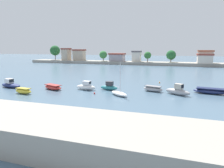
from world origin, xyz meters
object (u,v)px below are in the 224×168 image
at_px(moored_boat_7, 178,91).
at_px(moored_boat_8, 210,91).
at_px(moored_boat_5, 119,93).
at_px(moored_boat_0, 11,85).
at_px(moored_boat_2, 53,87).
at_px(mooring_buoy_0, 94,93).
at_px(moored_boat_1, 23,91).
at_px(moored_boat_6, 153,89).
at_px(moored_boat_3, 86,87).
at_px(mooring_buoy_1, 160,82).
at_px(moored_boat_4, 109,87).

bearing_deg(moored_boat_7, moored_boat_8, 56.81).
xyz_separation_m(moored_boat_5, moored_boat_7, (9.35, 3.75, 0.27)).
height_order(moored_boat_0, moored_boat_2, moored_boat_0).
bearing_deg(mooring_buoy_0, moored_boat_0, 178.94).
xyz_separation_m(moored_boat_8, mooring_buoy_0, (-19.18, -6.62, -0.31)).
relative_size(moored_boat_1, moored_boat_8, 0.63).
bearing_deg(moored_boat_6, moored_boat_3, -152.78).
bearing_deg(moored_boat_1, mooring_buoy_1, 48.27).
distance_m(moored_boat_6, mooring_buoy_0, 10.86).
relative_size(moored_boat_1, moored_boat_4, 1.02).
distance_m(moored_boat_4, mooring_buoy_1, 13.77).
xyz_separation_m(moored_boat_7, mooring_buoy_0, (-13.77, -3.90, -0.51)).
xyz_separation_m(moored_boat_2, moored_boat_3, (6.19, 1.69, 0.19)).
xyz_separation_m(moored_boat_0, moored_boat_3, (15.63, 2.50, 0.08)).
relative_size(moored_boat_3, mooring_buoy_0, 13.13).
xyz_separation_m(moored_boat_5, mooring_buoy_0, (-4.43, -0.14, -0.24)).
bearing_deg(moored_boat_5, moored_boat_1, -128.87).
height_order(moored_boat_1, mooring_buoy_0, moored_boat_1).
xyz_separation_m(moored_boat_5, moored_boat_8, (14.76, 6.48, 0.07)).
distance_m(moored_boat_2, moored_boat_7, 23.07).
xyz_separation_m(moored_boat_2, moored_boat_5, (13.56, -1.01, -0.07)).
relative_size(moored_boat_6, moored_boat_7, 0.85).
bearing_deg(moored_boat_2, moored_boat_7, 25.75).
bearing_deg(moored_boat_6, moored_boat_5, -117.95).
bearing_deg(moored_boat_2, moored_boat_6, 31.83).
bearing_deg(mooring_buoy_1, moored_boat_3, -136.02).
relative_size(moored_boat_2, moored_boat_7, 1.03).
distance_m(moored_boat_4, moored_boat_7, 12.50).
height_order(moored_boat_0, mooring_buoy_0, moored_boat_0).
relative_size(moored_boat_0, moored_boat_5, 0.98).
bearing_deg(moored_boat_6, moored_boat_4, -155.77).
xyz_separation_m(moored_boat_6, mooring_buoy_1, (0.29, 9.63, -0.34)).
relative_size(moored_boat_1, mooring_buoy_0, 11.86).
distance_m(moored_boat_2, moored_boat_5, 13.59).
distance_m(moored_boat_3, moored_boat_7, 16.74).
height_order(moored_boat_1, moored_boat_7, moored_boat_7).
distance_m(moored_boat_1, moored_boat_6, 23.19).
height_order(moored_boat_2, moored_boat_3, moored_boat_3).
bearing_deg(moored_boat_5, mooring_buoy_1, 108.80).
bearing_deg(moored_boat_6, moored_boat_7, -3.58).
bearing_deg(moored_boat_8, moored_boat_2, -161.12).
bearing_deg(moored_boat_8, mooring_buoy_1, 146.37).
xyz_separation_m(moored_boat_1, moored_boat_4, (13.24, 7.74, 0.13)).
bearing_deg(mooring_buoy_1, moored_boat_8, -41.59).
height_order(moored_boat_5, mooring_buoy_0, moored_boat_5).
relative_size(moored_boat_7, mooring_buoy_1, 15.27).
xyz_separation_m(moored_boat_1, moored_boat_6, (21.37, 8.99, 0.01)).
xyz_separation_m(moored_boat_6, moored_boat_8, (9.77, 1.22, -0.02)).
xyz_separation_m(moored_boat_2, moored_boat_7, (22.90, 2.74, 0.20)).
bearing_deg(moored_boat_1, moored_boat_6, 30.40).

